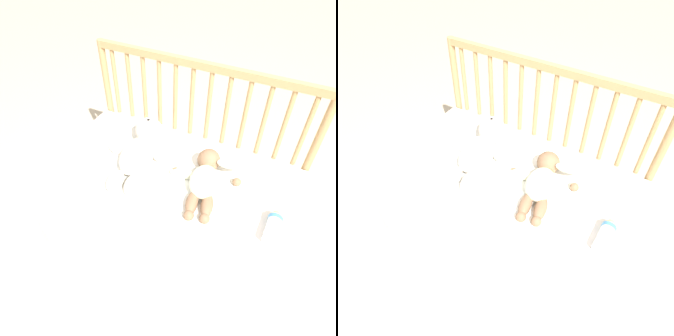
{
  "view_description": "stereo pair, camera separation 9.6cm",
  "coord_description": "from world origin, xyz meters",
  "views": [
    {
      "loc": [
        0.44,
        -0.87,
        1.52
      ],
      "look_at": [
        0.0,
        0.0,
        0.57
      ],
      "focal_mm": 32.0,
      "sensor_mm": 36.0,
      "label": 1
    },
    {
      "loc": [
        0.52,
        -0.82,
        1.52
      ],
      "look_at": [
        0.0,
        0.0,
        0.57
      ],
      "focal_mm": 32.0,
      "sensor_mm": 36.0,
      "label": 2
    }
  ],
  "objects": [
    {
      "name": "crib_mattress",
      "position": [
        0.0,
        0.0,
        0.25
      ],
      "size": [
        1.17,
        0.68,
        0.51
      ],
      "color": "white",
      "rests_on": "ground_plane"
    },
    {
      "name": "ground_plane",
      "position": [
        0.0,
        0.0,
        0.0
      ],
      "size": [
        12.0,
        12.0,
        0.0
      ],
      "primitive_type": "plane",
      "color": "#C6B293"
    },
    {
      "name": "crib_rail",
      "position": [
        0.0,
        0.36,
        0.65
      ],
      "size": [
        1.17,
        0.04,
        0.92
      ],
      "color": "tan",
      "rests_on": "ground_plane"
    },
    {
      "name": "baby",
      "position": [
        0.17,
        0.03,
        0.55
      ],
      "size": [
        0.33,
        0.39,
        0.11
      ],
      "color": "#EAEACC",
      "rests_on": "crib_mattress"
    },
    {
      "name": "blanket",
      "position": [
        -0.01,
        0.01,
        0.51
      ],
      "size": [
        0.89,
        0.57,
        0.01
      ],
      "color": "white",
      "rests_on": "crib_mattress"
    },
    {
      "name": "baby_bottle",
      "position": [
        0.5,
        -0.07,
        0.54
      ],
      "size": [
        0.06,
        0.15,
        0.06
      ],
      "color": "white",
      "rests_on": "crib_mattress"
    },
    {
      "name": "teddy_bear",
      "position": [
        -0.18,
        0.06,
        0.57
      ],
      "size": [
        0.35,
        0.48,
        0.15
      ],
      "color": "silver",
      "rests_on": "crib_mattress"
    }
  ]
}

